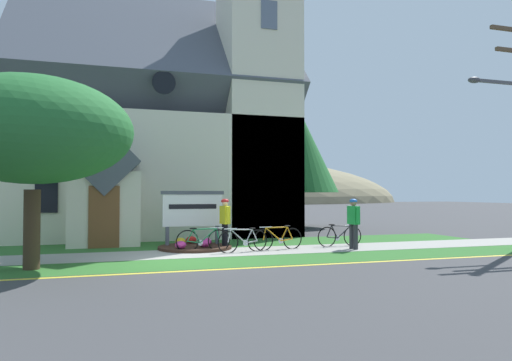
{
  "coord_description": "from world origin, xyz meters",
  "views": [
    {
      "loc": [
        -1.54,
        -12.85,
        1.84
      ],
      "look_at": [
        3.36,
        3.19,
        2.31
      ],
      "focal_mm": 32.35,
      "sensor_mm": 36.0,
      "label": 1
    }
  ],
  "objects": [
    {
      "name": "ground",
      "position": [
        0.0,
        4.0,
        0.0
      ],
      "size": [
        140.0,
        140.0,
        0.0
      ],
      "primitive_type": "plane",
      "color": "#3D3D3F"
    },
    {
      "name": "sidewalk_slab",
      "position": [
        0.22,
        1.28,
        0.01
      ],
      "size": [
        32.0,
        2.09,
        0.01
      ],
      "primitive_type": "cube",
      "color": "#99968E",
      "rests_on": "ground"
    },
    {
      "name": "grass_verge",
      "position": [
        0.22,
        -0.75,
        0.0
      ],
      "size": [
        32.0,
        1.97,
        0.01
      ],
      "primitive_type": "cube",
      "color": "#2D6628",
      "rests_on": "ground"
    },
    {
      "name": "church_lawn",
      "position": [
        0.22,
        3.72,
        0.0
      ],
      "size": [
        24.0,
        2.8,
        0.01
      ],
      "primitive_type": "cube",
      "color": "#2D6628",
      "rests_on": "ground"
    },
    {
      "name": "curb_paint_stripe",
      "position": [
        0.22,
        -1.88,
        0.0
      ],
      "size": [
        28.0,
        0.16,
        0.01
      ],
      "primitive_type": "cube",
      "color": "yellow",
      "rests_on": "ground"
    },
    {
      "name": "church_building",
      "position": [
        0.61,
        9.78,
        4.81
      ],
      "size": [
        12.26,
        11.89,
        13.22
      ],
      "color": "beige",
      "rests_on": "ground"
    },
    {
      "name": "church_sign",
      "position": [
        1.0,
        2.88,
        1.27
      ],
      "size": [
        2.16,
        0.12,
        1.93
      ],
      "color": "#474C56",
      "rests_on": "ground"
    },
    {
      "name": "flower_bed",
      "position": [
        0.99,
        2.41,
        0.09
      ],
      "size": [
        2.43,
        2.43,
        0.34
      ],
      "color": "#382319",
      "rests_on": "ground"
    },
    {
      "name": "bicycle_silver",
      "position": [
        3.58,
        1.4,
        0.37
      ],
      "size": [
        1.77,
        0.29,
        0.81
      ],
      "color": "black",
      "rests_on": "ground"
    },
    {
      "name": "bicycle_black",
      "position": [
        2.3,
        1.12,
        0.37
      ],
      "size": [
        1.7,
        0.4,
        0.78
      ],
      "color": "black",
      "rests_on": "ground"
    },
    {
      "name": "bicycle_blue",
      "position": [
        5.97,
        1.72,
        0.37
      ],
      "size": [
        1.72,
        0.12,
        0.8
      ],
      "color": "black",
      "rests_on": "ground"
    },
    {
      "name": "bicycle_green",
      "position": [
        1.12,
        1.59,
        0.37
      ],
      "size": [
        1.71,
        0.14,
        0.78
      ],
      "color": "black",
      "rests_on": "ground"
    },
    {
      "name": "cyclist_in_green_jersey",
      "position": [
        5.99,
        0.77,
        0.97
      ],
      "size": [
        0.29,
        0.69,
        1.66
      ],
      "color": "#2D2D33",
      "rests_on": "ground"
    },
    {
      "name": "cyclist_in_red_jersey",
      "position": [
        1.97,
        2.2,
        0.97
      ],
      "size": [
        0.3,
        0.78,
        1.66
      ],
      "color": "black",
      "rests_on": "ground"
    },
    {
      "name": "roadside_conifer",
      "position": [
        8.07,
        10.52,
        4.17
      ],
      "size": [
        4.28,
        4.28,
        6.45
      ],
      "color": "#4C3823",
      "rests_on": "ground"
    },
    {
      "name": "verge_sapling",
      "position": [
        -3.48,
        -0.53,
        3.36
      ],
      "size": [
        4.78,
        4.78,
        4.68
      ],
      "color": "#3D2D1E",
      "rests_on": "ground"
    },
    {
      "name": "distant_hill",
      "position": [
        8.92,
        76.74,
        0.0
      ],
      "size": [
        94.43,
        43.44,
        19.12
      ],
      "primitive_type": "ellipsoid",
      "color": "#847A5B",
      "rests_on": "ground"
    }
  ]
}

